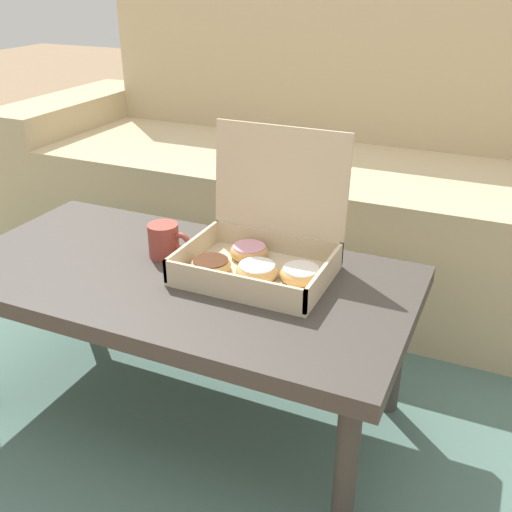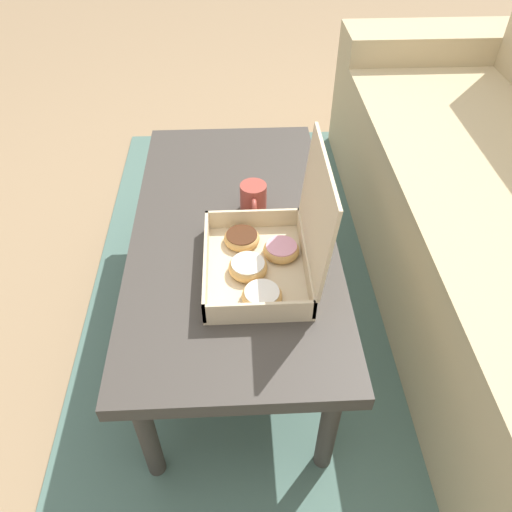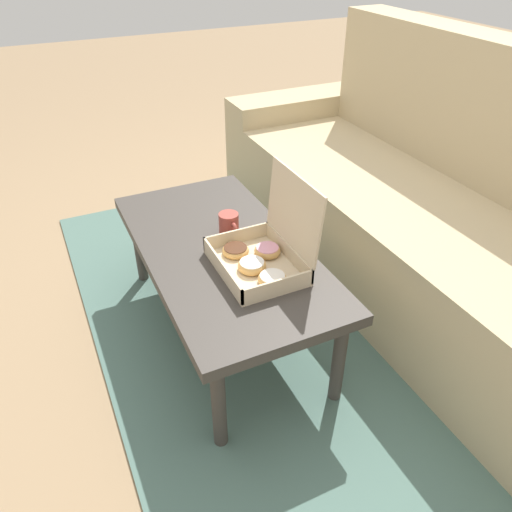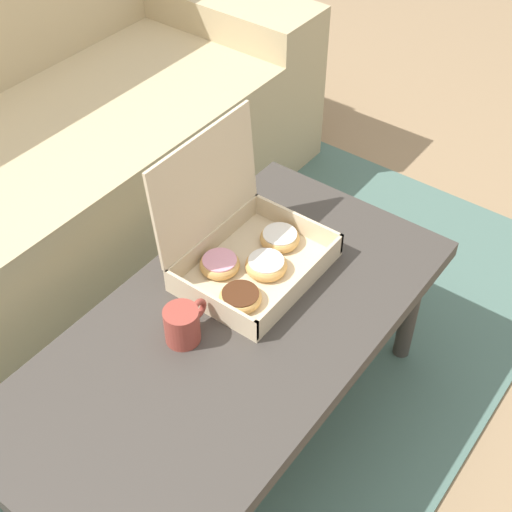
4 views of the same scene
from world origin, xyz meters
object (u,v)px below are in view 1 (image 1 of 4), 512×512
coffee_table (180,288)px  coffee_mug (165,240)px  couch (311,181)px  pastry_box (261,248)px

coffee_table → coffee_mug: 0.12m
couch → pastry_box: couch is taller
coffee_table → coffee_mug: bearing=140.6°
couch → coffee_mug: size_ratio=20.21×
pastry_box → coffee_table: bearing=-152.8°
coffee_table → pastry_box: bearing=27.2°
couch → coffee_table: 0.91m
couch → coffee_table: couch is taller
coffee_table → pastry_box: (0.17, 0.09, 0.10)m
couch → coffee_mug: (-0.07, -0.85, 0.11)m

